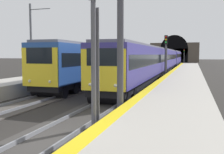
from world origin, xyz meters
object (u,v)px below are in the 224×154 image
(railway_signal_mid, at_px, (166,53))
(railway_signal_far, at_px, (184,55))
(railway_signal_near, at_px, (94,40))
(overhead_signal_gantry, at_px, (32,6))
(catenary_mast_near, at_px, (31,43))
(train_adjacent_platform, at_px, (136,59))
(train_main_approaching, at_px, (164,59))

(railway_signal_mid, relative_size, railway_signal_far, 1.08)
(railway_signal_near, relative_size, overhead_signal_gantry, 0.66)
(railway_signal_mid, xyz_separation_m, catenary_mast_near, (-7.75, 12.78, 1.03))
(railway_signal_mid, bearing_deg, train_adjacent_platform, -154.59)
(train_adjacent_platform, height_order, overhead_signal_gantry, overhead_signal_gantry)
(railway_signal_mid, xyz_separation_m, railway_signal_far, (59.67, 0.00, -0.22))
(overhead_signal_gantry, bearing_deg, train_main_approaching, -4.11)
(railway_signal_near, distance_m, railway_signal_far, 82.16)
(train_main_approaching, relative_size, railway_signal_far, 12.94)
(train_adjacent_platform, distance_m, railway_signal_mid, 15.46)
(train_adjacent_platform, height_order, railway_signal_mid, railway_signal_mid)
(railway_signal_mid, distance_m, overhead_signal_gantry, 20.31)
(train_adjacent_platform, relative_size, railway_signal_near, 10.17)
(train_adjacent_platform, distance_m, overhead_signal_gantry, 33.93)
(railway_signal_mid, bearing_deg, catenary_mast_near, -58.75)
(railway_signal_mid, bearing_deg, overhead_signal_gantry, -11.93)
(train_main_approaching, xyz_separation_m, railway_signal_far, (45.36, -1.73, 0.72))
(railway_signal_far, bearing_deg, train_adjacent_platform, -8.24)
(railway_signal_far, distance_m, catenary_mast_near, 68.64)
(train_main_approaching, distance_m, catenary_mast_near, 24.76)
(catenary_mast_near, bearing_deg, overhead_signal_gantry, -144.39)
(train_main_approaching, relative_size, train_adjacent_platform, 1.06)
(railway_signal_near, xyz_separation_m, railway_signal_mid, (22.49, -0.00, -0.33))
(overhead_signal_gantry, height_order, catenary_mast_near, catenary_mast_near)
(overhead_signal_gantry, bearing_deg, railway_signal_near, -123.11)
(train_main_approaching, height_order, railway_signal_far, railway_signal_far)
(overhead_signal_gantry, distance_m, catenary_mast_near, 14.81)
(train_adjacent_platform, bearing_deg, overhead_signal_gantry, 3.56)
(railway_signal_near, relative_size, catenary_mast_near, 0.72)
(train_adjacent_platform, distance_m, catenary_mast_near, 22.64)
(railway_signal_mid, height_order, railway_signal_far, railway_signal_mid)
(overhead_signal_gantry, bearing_deg, catenary_mast_near, 35.61)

